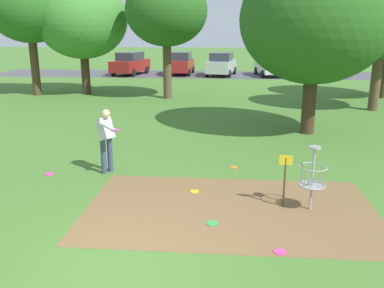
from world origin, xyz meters
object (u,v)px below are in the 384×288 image
frisbee_far_left (212,223)px  parked_car_center_left (181,63)px  frisbee_scattered_a (280,252)px  parked_car_center_right (221,64)px  disc_golf_basket (310,176)px  tree_mid_right (29,7)px  tree_mid_center (383,17)px  player_throwing (106,137)px  frisbee_by_tee (49,174)px  tree_far_left (316,19)px  parked_car_rightmost (271,64)px  frisbee_far_right (194,191)px  parked_car_leftmost (130,63)px  frisbee_mid_grass (234,167)px  tree_near_right (166,11)px  tree_mid_left (82,20)px

frisbee_far_left → parked_car_center_left: size_ratio=0.05×
frisbee_scattered_a → parked_car_center_right: (-1.49, 27.61, 0.91)m
disc_golf_basket → tree_mid_right: size_ratio=0.20×
tree_mid_center → tree_mid_right: size_ratio=0.89×
disc_golf_basket → tree_mid_center: (5.08, 11.49, 3.43)m
player_throwing → parked_car_center_right: size_ratio=0.38×
frisbee_by_tee → tree_far_left: bearing=34.1°
frisbee_by_tee → parked_car_center_left: 24.80m
tree_mid_right → tree_far_left: bearing=-29.5°
parked_car_rightmost → tree_far_left: bearing=-91.5°
frisbee_far_right → parked_car_leftmost: 26.08m
frisbee_far_left → parked_car_leftmost: 27.76m
disc_golf_basket → parked_car_center_right: (-2.28, 25.77, 0.17)m
frisbee_far_left → parked_car_rightmost: parked_car_rightmost is taller
player_throwing → parked_car_leftmost: parked_car_leftmost is taller
frisbee_mid_grass → frisbee_scattered_a: same height
frisbee_mid_grass → parked_car_center_right: parked_car_center_right is taller
tree_far_left → parked_car_center_right: (-3.48, 19.02, -3.08)m
tree_near_right → parked_car_center_left: (-0.67, 12.28, -3.65)m
frisbee_far_right → parked_car_center_right: bearing=89.6°
frisbee_far_right → parked_car_leftmost: (-7.35, 25.01, 0.91)m
frisbee_far_left → tree_near_right: (-3.04, 14.97, 4.56)m
tree_far_left → parked_car_center_right: 19.58m
parked_car_center_left → tree_near_right: bearing=-86.9°
disc_golf_basket → tree_far_left: (1.20, 6.75, 3.24)m
frisbee_mid_grass → parked_car_center_right: (-0.76, 23.19, 0.91)m
frisbee_scattered_a → tree_far_left: size_ratio=0.03×
frisbee_far_right → parked_car_leftmost: bearing=106.4°
frisbee_mid_grass → frisbee_scattered_a: 4.48m
frisbee_by_tee → tree_mid_left: tree_mid_left is taller
tree_mid_right → parked_car_leftmost: bearing=75.5°
player_throwing → frisbee_far_left: size_ratio=7.51×
parked_car_rightmost → tree_mid_left: bearing=-137.9°
frisbee_by_tee → frisbee_mid_grass: bearing=11.3°
tree_mid_right → tree_far_left: 15.98m
frisbee_by_tee → frisbee_scattered_a: size_ratio=1.21×
tree_near_right → parked_car_rightmost: 13.95m
tree_mid_right → tree_mid_center: bearing=-9.9°
player_throwing → tree_mid_right: (-7.82, 12.69, 3.84)m
frisbee_far_right → parked_car_leftmost: size_ratio=0.05×
player_throwing → frisbee_far_right: player_throwing is taller
player_throwing → frisbee_by_tee: size_ratio=6.70×
tree_mid_center → tree_mid_right: (-17.76, 3.11, 0.65)m
frisbee_mid_grass → tree_mid_right: tree_mid_right is taller
parked_car_center_right → tree_mid_left: bearing=-126.2°
frisbee_scattered_a → tree_mid_center: bearing=66.3°
frisbee_by_tee → frisbee_far_left: size_ratio=1.12×
tree_near_right → parked_car_center_left: tree_near_right is taller
disc_golf_basket → tree_mid_right: (-12.68, 14.60, 4.07)m
frisbee_far_right → tree_near_right: size_ratio=0.03×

